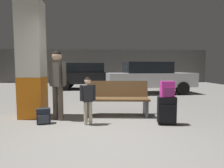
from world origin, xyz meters
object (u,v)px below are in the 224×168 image
backpack_bright (167,89)px  adult (57,78)px  structural_pillar (32,60)px  parked_car_near (149,77)px  suitcase (167,110)px  bench (117,99)px  parked_car_far (88,75)px  child (88,95)px  backpack_dark_floor (44,116)px

backpack_bright → adult: (-2.44, 0.51, 0.23)m
structural_pillar → parked_car_near: 5.82m
backpack_bright → suitcase: bearing=136.4°
structural_pillar → bench: bearing=0.7°
parked_car_far → structural_pillar: bearing=-98.2°
structural_pillar → suitcase: bearing=-14.4°
bench → child: child is taller
structural_pillar → adult: size_ratio=1.76×
structural_pillar → suitcase: 3.40m
backpack_bright → backpack_dark_floor: backpack_bright is taller
bench → child: bearing=-133.3°
adult → parked_car_far: size_ratio=0.39×
bench → adult: size_ratio=1.01×
adult → backpack_dark_floor: 0.92m
child → parked_car_far: parked_car_far is taller
suitcase → backpack_dark_floor: size_ratio=1.78×
bench → parked_car_near: (1.87, 4.18, 0.36)m
suitcase → backpack_bright: size_ratio=1.78×
suitcase → parked_car_far: bearing=107.6°
parked_car_near → backpack_dark_floor: bearing=-126.4°
suitcase → backpack_dark_floor: 2.69m
bench → suitcase: (1.01, -0.83, -0.12)m
adult → parked_car_far: (0.22, 6.51, -0.20)m
parked_car_far → parked_car_near: bearing=-33.1°
child → parked_car_far: bearing=94.3°
adult → parked_car_near: bearing=53.7°
structural_pillar → bench: size_ratio=1.75×
bench → parked_car_near: parked_car_near is taller
child → suitcase: bearing=-3.0°
suitcase → backpack_bright: backpack_bright is taller
bench → suitcase: size_ratio=2.71×
backpack_dark_floor → parked_car_near: size_ratio=0.08×
backpack_bright → parked_car_far: size_ratio=0.08×
backpack_dark_floor → parked_car_far: size_ratio=0.08×
adult → child: bearing=-29.9°
backpack_dark_floor → child: bearing=-6.5°
backpack_bright → parked_car_near: (0.86, 5.01, 0.03)m
structural_pillar → backpack_bright: bearing=-14.4°
bench → backpack_dark_floor: (-1.67, -0.62, -0.28)m
bench → adult: 1.57m
parked_car_far → backpack_dark_floor: bearing=-93.9°
adult → backpack_dark_floor: adult is taller
bench → parked_car_near: bearing=65.9°
suitcase → backpack_bright: bearing=-43.6°
child → adult: 0.93m
backpack_dark_floor → parked_car_far: 6.86m
backpack_dark_floor → parked_car_far: (0.46, 6.82, 0.64)m
bench → parked_car_far: parked_car_far is taller
backpack_bright → adult: adult is taller
adult → parked_car_far: 6.51m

